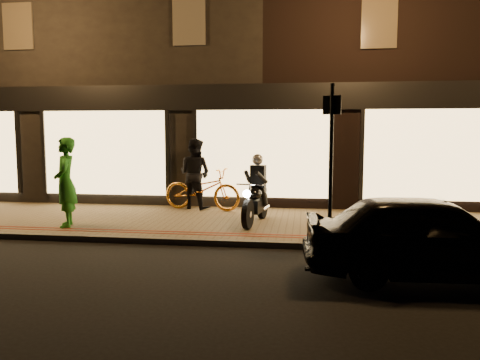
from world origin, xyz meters
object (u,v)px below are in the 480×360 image
object	(u,v)px
sign_post	(331,154)
person_green	(65,182)
parked_car	(430,236)
bicycle_gold	(202,189)
motorcycle	(256,197)

from	to	relation	value
sign_post	person_green	xyz separation A→B (m)	(-5.71, 0.60, -0.69)
person_green	parked_car	distance (m)	7.50
bicycle_gold	person_green	distance (m)	3.61
sign_post	person_green	size ratio (longest dim) A/B	1.52
person_green	bicycle_gold	bearing A→B (deg)	110.84
bicycle_gold	person_green	xyz separation A→B (m)	(-2.50, -2.56, 0.42)
motorcycle	bicycle_gold	distance (m)	2.26
bicycle_gold	person_green	size ratio (longest dim) A/B	1.09
sign_post	parked_car	world-z (taller)	sign_post
motorcycle	person_green	world-z (taller)	person_green
motorcycle	person_green	xyz separation A→B (m)	(-4.12, -0.98, 0.37)
motorcycle	sign_post	size ratio (longest dim) A/B	0.64
parked_car	sign_post	bearing A→B (deg)	36.92
motorcycle	parked_car	bearing A→B (deg)	-38.50
motorcycle	bicycle_gold	size ratio (longest dim) A/B	0.90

